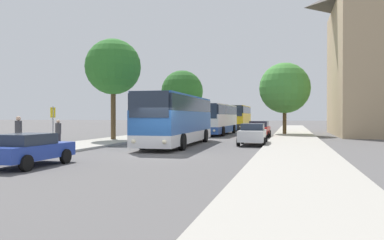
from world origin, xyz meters
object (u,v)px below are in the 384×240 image
at_px(bus_front, 178,119).
at_px(parked_car_right_far, 259,129).
at_px(bus_stop_sign, 53,122).
at_px(parked_car_left_curb, 28,149).
at_px(pedestrian_waiting_far, 18,133).
at_px(tree_left_near, 182,91).
at_px(bus_middle, 217,119).
at_px(tree_left_far, 113,67).
at_px(pedestrian_waiting_near, 58,133).
at_px(bus_rear, 239,117).
at_px(parked_car_right_near, 253,134).
at_px(tree_right_near, 285,88).

relative_size(bus_front, parked_car_right_far, 2.85).
bearing_deg(bus_stop_sign, parked_car_left_curb, -62.59).
distance_m(pedestrian_waiting_far, tree_left_near, 26.52).
relative_size(bus_middle, pedestrian_waiting_far, 6.18).
height_order(parked_car_right_far, tree_left_far, tree_left_far).
relative_size(bus_front, pedestrian_waiting_near, 7.35).
relative_size(bus_middle, tree_left_far, 1.43).
distance_m(bus_front, pedestrian_waiting_far, 10.29).
xyz_separation_m(bus_middle, pedestrian_waiting_near, (-6.27, -20.06, -0.77)).
bearing_deg(bus_rear, parked_car_right_near, -80.83).
distance_m(bus_front, parked_car_left_curb, 12.35).
bearing_deg(bus_stop_sign, parked_car_right_near, 33.74).
distance_m(parked_car_left_curb, pedestrian_waiting_far, 5.59).
bearing_deg(bus_rear, bus_middle, -92.44).
bearing_deg(parked_car_left_curb, parked_car_right_near, 61.17).
bearing_deg(bus_front, pedestrian_waiting_near, -147.33).
height_order(parked_car_right_near, tree_left_near, tree_left_near).
height_order(bus_rear, tree_left_far, tree_left_far).
relative_size(bus_rear, parked_car_left_curb, 2.73).
xyz_separation_m(bus_rear, parked_car_left_curb, (-2.95, -41.45, -1.14)).
distance_m(bus_stop_sign, tree_left_near, 24.26).
height_order(bus_middle, tree_right_near, tree_right_near).
bearing_deg(parked_car_right_far, pedestrian_waiting_far, 61.68).
xyz_separation_m(bus_rear, parked_car_right_far, (4.37, -17.58, -1.05)).
distance_m(pedestrian_waiting_near, tree_right_near, 24.92).
distance_m(bus_middle, pedestrian_waiting_far, 24.38).
relative_size(bus_front, bus_middle, 1.05).
distance_m(parked_car_left_curb, tree_left_near, 30.64).
relative_size(bus_middle, pedestrian_waiting_near, 7.02).
height_order(bus_front, tree_left_far, tree_left_far).
distance_m(parked_car_left_curb, parked_car_right_far, 24.96).
xyz_separation_m(bus_front, bus_stop_sign, (-5.92, -5.77, -0.16)).
relative_size(pedestrian_waiting_far, tree_right_near, 0.25).
height_order(parked_car_left_curb, tree_right_near, tree_right_near).
height_order(bus_rear, tree_left_near, tree_left_near).
xyz_separation_m(pedestrian_waiting_near, tree_left_far, (0.08, 7.35, 5.05)).
xyz_separation_m(bus_stop_sign, tree_right_near, (12.90, 21.91, 3.35)).
distance_m(bus_middle, parked_car_left_curb, 27.74).
bearing_deg(bus_middle, parked_car_right_near, -68.81).
bearing_deg(pedestrian_waiting_near, tree_right_near, -1.05).
bearing_deg(bus_front, parked_car_right_near, 15.20).
xyz_separation_m(pedestrian_waiting_far, tree_left_near, (1.48, 26.19, 3.89)).
bearing_deg(tree_left_near, parked_car_right_far, -33.44).
distance_m(bus_front, parked_car_right_far, 12.78).
height_order(parked_car_right_near, parked_car_right_far, parked_car_right_far).
distance_m(bus_rear, parked_car_right_near, 28.33).
distance_m(bus_stop_sign, tree_left_far, 9.71).
relative_size(pedestrian_waiting_far, tree_left_near, 0.26).
relative_size(bus_stop_sign, tree_left_near, 0.33).
distance_m(parked_car_right_far, tree_right_near, 6.45).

